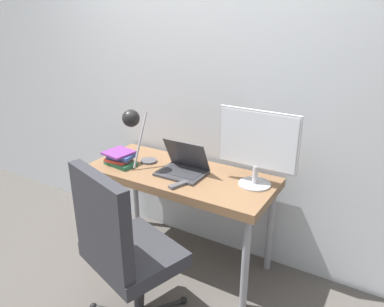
{
  "coord_description": "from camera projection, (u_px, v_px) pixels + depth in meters",
  "views": [
    {
      "loc": [
        1.32,
        -1.78,
        1.87
      ],
      "look_at": [
        0.11,
        0.26,
        0.93
      ],
      "focal_mm": 35.0,
      "sensor_mm": 36.0,
      "label": 1
    }
  ],
  "objects": [
    {
      "name": "tv_remote",
      "position": [
        178.0,
        185.0,
        2.49
      ],
      "size": [
        0.08,
        0.14,
        0.02
      ],
      "color": "#4C4C51",
      "rests_on": "desk"
    },
    {
      "name": "ground_plane",
      "position": [
        160.0,
        279.0,
        2.74
      ],
      "size": [
        12.0,
        12.0,
        0.0
      ],
      "primitive_type": "plane",
      "color": "#514C47"
    },
    {
      "name": "wall_back",
      "position": [
        205.0,
        87.0,
        2.77
      ],
      "size": [
        8.0,
        0.05,
        2.6
      ],
      "color": "silver",
      "rests_on": "ground_plane"
    },
    {
      "name": "desk_lamp",
      "position": [
        134.0,
        125.0,
        2.62
      ],
      "size": [
        0.12,
        0.3,
        0.45
      ],
      "color": "#4C4C51",
      "rests_on": "desk"
    },
    {
      "name": "desk",
      "position": [
        180.0,
        182.0,
        2.72
      ],
      "size": [
        1.37,
        0.58,
        0.75
      ],
      "color": "brown",
      "rests_on": "ground_plane"
    },
    {
      "name": "office_chair",
      "position": [
        121.0,
        244.0,
        2.13
      ],
      "size": [
        0.65,
        0.63,
        1.07
      ],
      "color": "black",
      "rests_on": "ground_plane"
    },
    {
      "name": "laptop",
      "position": [
        183.0,
        167.0,
        2.66
      ],
      "size": [
        0.33,
        0.25,
        0.24
      ],
      "color": "#38383D",
      "rests_on": "desk"
    },
    {
      "name": "book_stack",
      "position": [
        120.0,
        158.0,
        2.8
      ],
      "size": [
        0.25,
        0.22,
        0.1
      ],
      "color": "#286B47",
      "rests_on": "desk"
    },
    {
      "name": "monitor",
      "position": [
        257.0,
        145.0,
        2.41
      ],
      "size": [
        0.54,
        0.22,
        0.51
      ],
      "color": "#B7B7BC",
      "rests_on": "desk"
    }
  ]
}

